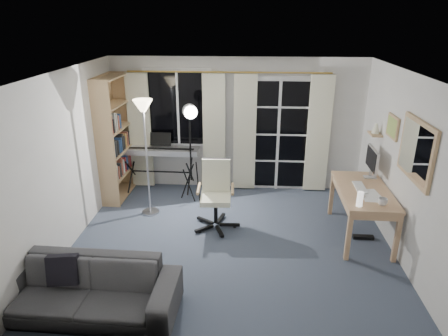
# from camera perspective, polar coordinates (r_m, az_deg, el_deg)

# --- Properties ---
(floor) EXTENTS (4.50, 4.00, 0.02)m
(floor) POSITION_cam_1_polar(r_m,az_deg,el_deg) (5.87, 0.98, -10.52)
(floor) COLOR #3A4354
(floor) RESTS_ON ground
(window) EXTENTS (1.20, 0.08, 1.40)m
(window) POSITION_cam_1_polar(r_m,az_deg,el_deg) (7.25, -6.56, 8.49)
(window) COLOR white
(window) RESTS_ON floor
(french_door) EXTENTS (1.32, 0.09, 2.11)m
(french_door) POSITION_cam_1_polar(r_m,az_deg,el_deg) (7.28, 7.73, 4.61)
(french_door) COLOR white
(french_door) RESTS_ON floor
(curtains) EXTENTS (3.60, 0.07, 2.13)m
(curtains) POSITION_cam_1_polar(r_m,az_deg,el_deg) (7.16, 0.68, 5.11)
(curtains) COLOR gold
(curtains) RESTS_ON floor
(bookshelf) EXTENTS (0.37, 1.00, 2.14)m
(bookshelf) POSITION_cam_1_polar(r_m,az_deg,el_deg) (7.16, -15.66, 3.65)
(bookshelf) COLOR tan
(bookshelf) RESTS_ON floor
(torchiere_lamp) EXTENTS (0.31, 0.31, 1.88)m
(torchiere_lamp) POSITION_cam_1_polar(r_m,az_deg,el_deg) (6.21, -11.34, 6.24)
(torchiere_lamp) COLOR #B2B2B7
(torchiere_lamp) RESTS_ON floor
(keyboard_piano) EXTENTS (1.41, 0.70, 1.01)m
(keyboard_piano) POSITION_cam_1_polar(r_m,az_deg,el_deg) (7.25, -9.16, 2.35)
(keyboard_piano) COLOR black
(keyboard_piano) RESTS_ON floor
(studio_light) EXTENTS (0.39, 0.40, 1.76)m
(studio_light) POSITION_cam_1_polar(r_m,az_deg,el_deg) (6.55, -4.85, 6.38)
(studio_light) COLOR black
(studio_light) RESTS_ON floor
(office_chair) EXTENTS (0.69, 0.72, 1.03)m
(office_chair) POSITION_cam_1_polar(r_m,az_deg,el_deg) (6.06, -1.16, -2.87)
(office_chair) COLOR black
(office_chair) RESTS_ON floor
(desk) EXTENTS (0.72, 1.40, 0.75)m
(desk) POSITION_cam_1_polar(r_m,az_deg,el_deg) (6.05, 19.29, -3.68)
(desk) COLOR tan
(desk) RESTS_ON floor
(monitor) EXTENTS (0.18, 0.54, 0.47)m
(monitor) POSITION_cam_1_polar(r_m,az_deg,el_deg) (6.37, 20.39, 1.06)
(monitor) COLOR silver
(monitor) RESTS_ON desk
(desk_clutter) EXTENTS (0.45, 0.84, 0.94)m
(desk_clutter) POSITION_cam_1_polar(r_m,az_deg,el_deg) (5.86, 19.14, -5.21)
(desk_clutter) COLOR white
(desk_clutter) RESTS_ON desk
(mug) EXTENTS (0.12, 0.10, 0.12)m
(mug) POSITION_cam_1_polar(r_m,az_deg,el_deg) (5.59, 21.73, -4.39)
(mug) COLOR silver
(mug) RESTS_ON desk
(wall_mirror) EXTENTS (0.04, 0.94, 0.74)m
(wall_mirror) POSITION_cam_1_polar(r_m,az_deg,el_deg) (5.28, 25.78, 2.23)
(wall_mirror) COLOR tan
(wall_mirror) RESTS_ON floor
(framed_print) EXTENTS (0.03, 0.42, 0.32)m
(framed_print) POSITION_cam_1_polar(r_m,az_deg,el_deg) (6.07, 22.96, 5.44)
(framed_print) COLOR tan
(framed_print) RESTS_ON floor
(wall_shelf) EXTENTS (0.16, 0.30, 0.18)m
(wall_shelf) POSITION_cam_1_polar(r_m,az_deg,el_deg) (6.56, 20.83, 5.05)
(wall_shelf) COLOR tan
(wall_shelf) RESTS_ON floor
(sofa) EXTENTS (1.99, 0.63, 0.77)m
(sofa) POSITION_cam_1_polar(r_m,az_deg,el_deg) (4.69, -19.25, -15.10)
(sofa) COLOR #333336
(sofa) RESTS_ON floor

